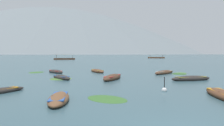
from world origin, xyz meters
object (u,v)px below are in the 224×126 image
object	(u,v)px
rowboat_3	(61,77)
ferry_1	(156,57)
rowboat_4	(112,77)
ferry_0	(65,59)
rowboat_5	(56,72)
rowboat_7	(164,72)
rowboat_6	(59,99)
rowboat_2	(191,78)
mooring_buoy	(164,90)
rowboat_0	(97,71)

from	to	relation	value
rowboat_3	ferry_1	world-z (taller)	ferry_1
rowboat_4	ferry_0	world-z (taller)	ferry_0
rowboat_5	rowboat_7	size ratio (longest dim) A/B	0.94
rowboat_3	rowboat_6	distance (m)	10.02
rowboat_5	rowboat_6	distance (m)	17.31
rowboat_4	rowboat_7	world-z (taller)	rowboat_4
rowboat_7	ferry_1	bearing A→B (deg)	72.92
rowboat_2	rowboat_6	distance (m)	13.96
ferry_0	mooring_buoy	world-z (taller)	ferry_0
rowboat_6	ferry_1	world-z (taller)	ferry_1
rowboat_7	mooring_buoy	xyz separation A→B (m)	(-4.28, -11.84, -0.08)
rowboat_0	rowboat_2	distance (m)	13.26
rowboat_2	rowboat_7	world-z (taller)	rowboat_2
ferry_0	rowboat_6	bearing A→B (deg)	-81.34
rowboat_6	mooring_buoy	world-z (taller)	mooring_buoy
rowboat_0	rowboat_2	bearing A→B (deg)	-45.39
rowboat_3	rowboat_2	bearing A→B (deg)	-9.26
rowboat_6	rowboat_5	bearing A→B (deg)	101.91
rowboat_3	ferry_0	distance (m)	69.86
rowboat_0	ferry_1	distance (m)	94.97
ferry_0	mooring_buoy	distance (m)	78.87
rowboat_2	rowboat_7	xyz separation A→B (m)	(-0.40, 6.50, -0.00)
ferry_1	mooring_buoy	world-z (taller)	ferry_1
rowboat_7	mooring_buoy	bearing A→B (deg)	-109.86
rowboat_0	ferry_0	distance (m)	63.41
rowboat_3	ferry_0	size ratio (longest dim) A/B	0.33
rowboat_6	rowboat_4	bearing A→B (deg)	67.37
rowboat_4	ferry_0	size ratio (longest dim) A/B	0.45
rowboat_4	ferry_0	xyz separation A→B (m)	(-15.83, 69.84, 0.24)
rowboat_0	ferry_1	size ratio (longest dim) A/B	0.37
rowboat_3	rowboat_4	size ratio (longest dim) A/B	0.74
rowboat_6	mooring_buoy	bearing A→B (deg)	19.17
rowboat_0	ferry_0	size ratio (longest dim) A/B	0.42
mooring_buoy	rowboat_5	bearing A→B (deg)	125.85
rowboat_5	rowboat_6	size ratio (longest dim) A/B	1.09
rowboat_2	ferry_1	size ratio (longest dim) A/B	0.42
rowboat_2	rowboat_0	bearing A→B (deg)	134.61
rowboat_2	rowboat_4	size ratio (longest dim) A/B	1.03
rowboat_3	rowboat_0	bearing A→B (deg)	62.15
rowboat_3	mooring_buoy	distance (m)	11.32
rowboat_0	rowboat_2	world-z (taller)	rowboat_2
rowboat_7	ferry_0	distance (m)	68.76
rowboat_4	mooring_buoy	world-z (taller)	mooring_buoy
rowboat_5	mooring_buoy	bearing A→B (deg)	-54.15
rowboat_5	rowboat_3	bearing A→B (deg)	-74.03
rowboat_0	ferry_1	xyz separation A→B (m)	(36.72, 87.58, 0.27)
rowboat_3	rowboat_4	bearing A→B (deg)	-8.18
rowboat_6	rowboat_2	bearing A→B (deg)	33.72
rowboat_3	rowboat_5	xyz separation A→B (m)	(-2.01, 7.04, -0.00)
rowboat_4	rowboat_5	distance (m)	10.74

